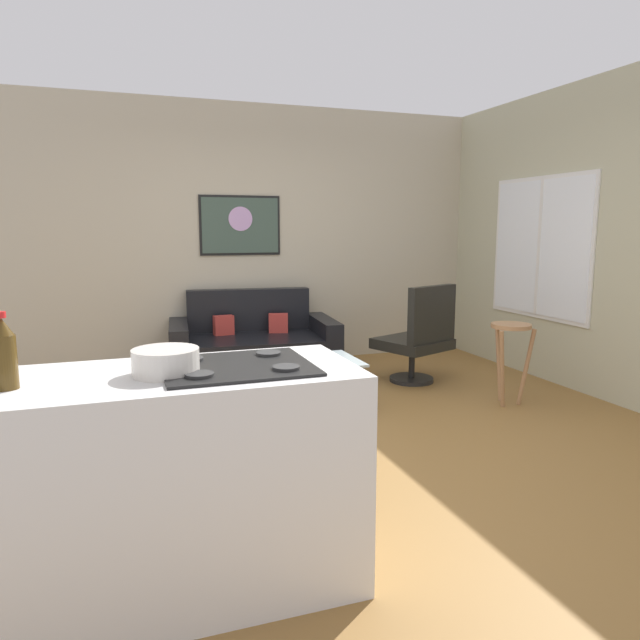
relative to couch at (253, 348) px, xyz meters
The scene contains 12 objects.
ground 1.94m from the couch, 87.14° to the right, with size 6.40×6.40×0.04m, color olive.
back_wall 1.24m from the couch, 79.43° to the left, with size 6.40×0.05×2.80m, color #BBB098.
right_wall 3.36m from the couch, 30.66° to the right, with size 0.05×6.40×2.80m, color #B7B494.
couch is the anchor object (origin of this frame).
coffee_table 1.26m from the couch, 84.67° to the right, with size 0.98×0.62×0.40m.
armchair 1.69m from the couch, 31.16° to the right, with size 0.79×0.77×0.96m.
bar_stool 2.54m from the couch, 43.57° to the right, with size 0.38×0.37×0.70m.
kitchen_counter 3.63m from the couch, 107.86° to the right, with size 1.50×0.66×0.96m.
soda_bottle 3.96m from the couch, 115.60° to the right, with size 0.08×0.08×0.28m.
mixing_bowl 3.72m from the couch, 107.94° to the right, with size 0.26×0.26×0.10m.
wall_painting 1.33m from the couch, 91.20° to the left, with size 0.87×0.03×0.63m.
window 3.04m from the couch, 20.69° to the right, with size 0.03×1.41×1.40m.
Camera 1 is at (-1.38, -3.84, 1.50)m, focal length 32.63 mm.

